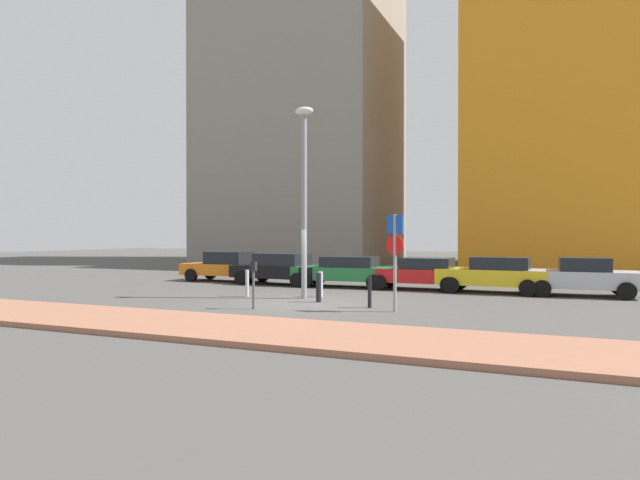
# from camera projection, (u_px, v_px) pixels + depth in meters

# --- Properties ---
(ground_plane) EXTENTS (120.00, 120.00, 0.00)m
(ground_plane) POSITION_uv_depth(u_px,v_px,m) (307.00, 303.00, 18.71)
(ground_plane) COLOR #4C4947
(sidewalk_brick) EXTENTS (40.00, 3.31, 0.14)m
(sidewalk_brick) POSITION_uv_depth(u_px,v_px,m) (210.00, 327.00, 13.51)
(sidewalk_brick) COLOR #9E664C
(sidewalk_brick) RESTS_ON ground
(parked_car_orange) EXTENTS (4.62, 1.95, 1.48)m
(parked_car_orange) POSITION_uv_depth(u_px,v_px,m) (228.00, 266.00, 27.59)
(parked_car_orange) COLOR orange
(parked_car_orange) RESTS_ON ground
(parked_car_black) EXTENTS (4.49, 2.27, 1.45)m
(parked_car_black) POSITION_uv_depth(u_px,v_px,m) (280.00, 268.00, 25.90)
(parked_car_black) COLOR black
(parked_car_black) RESTS_ON ground
(parked_car_green) EXTENTS (4.64, 2.32, 1.35)m
(parked_car_green) POSITION_uv_depth(u_px,v_px,m) (346.00, 271.00, 24.64)
(parked_car_green) COLOR #237238
(parked_car_green) RESTS_ON ground
(parked_car_red) EXTENTS (4.22, 2.11, 1.35)m
(parked_car_red) POSITION_uv_depth(u_px,v_px,m) (420.00, 273.00, 23.47)
(parked_car_red) COLOR red
(parked_car_red) RESTS_ON ground
(parked_car_yellow) EXTENTS (4.24, 2.17, 1.44)m
(parked_car_yellow) POSITION_uv_depth(u_px,v_px,m) (494.00, 274.00, 22.16)
(parked_car_yellow) COLOR gold
(parked_car_yellow) RESTS_ON ground
(parked_car_silver) EXTENTS (4.14, 2.18, 1.46)m
(parked_car_silver) POSITION_uv_depth(u_px,v_px,m) (582.00, 276.00, 20.94)
(parked_car_silver) COLOR #B7BABF
(parked_car_silver) RESTS_ON ground
(parking_sign_post) EXTENTS (0.58, 0.20, 2.93)m
(parking_sign_post) POSITION_uv_depth(u_px,v_px,m) (395.00, 250.00, 16.63)
(parking_sign_post) COLOR gray
(parking_sign_post) RESTS_ON ground
(parking_meter) EXTENTS (0.18, 0.14, 1.47)m
(parking_meter) POSITION_uv_depth(u_px,v_px,m) (254.00, 279.00, 17.27)
(parking_meter) COLOR #4C4C51
(parking_meter) RESTS_ON ground
(street_lamp) EXTENTS (0.70, 0.36, 6.96)m
(street_lamp) POSITION_uv_depth(u_px,v_px,m) (304.00, 186.00, 20.15)
(street_lamp) COLOR gray
(street_lamp) RESTS_ON ground
(traffic_bollard_near) EXTENTS (0.17, 0.17, 0.95)m
(traffic_bollard_near) POSITION_uv_depth(u_px,v_px,m) (321.00, 284.00, 20.65)
(traffic_bollard_near) COLOR #B7B7BC
(traffic_bollard_near) RESTS_ON ground
(traffic_bollard_mid) EXTENTS (0.18, 0.18, 1.00)m
(traffic_bollard_mid) POSITION_uv_depth(u_px,v_px,m) (319.00, 288.00, 19.04)
(traffic_bollard_mid) COLOR black
(traffic_bollard_mid) RESTS_ON ground
(traffic_bollard_far) EXTENTS (0.13, 0.13, 1.01)m
(traffic_bollard_far) POSITION_uv_depth(u_px,v_px,m) (247.00, 283.00, 20.75)
(traffic_bollard_far) COLOR #B7B7BC
(traffic_bollard_far) RESTS_ON ground
(traffic_bollard_edge) EXTENTS (0.12, 0.12, 1.00)m
(traffic_bollard_edge) POSITION_uv_depth(u_px,v_px,m) (370.00, 292.00, 17.58)
(traffic_bollard_edge) COLOR black
(traffic_bollard_edge) RESTS_ON ground
(building_colorful_midrise) EXTENTS (18.06, 14.37, 27.57)m
(building_colorful_midrise) POSITION_uv_depth(u_px,v_px,m) (599.00, 79.00, 40.75)
(building_colorful_midrise) COLOR orange
(building_colorful_midrise) RESTS_ON ground
(building_under_construction) EXTENTS (15.66, 12.57, 25.94)m
(building_under_construction) POSITION_uv_depth(u_px,v_px,m) (302.00, 115.00, 49.36)
(building_under_construction) COLOR gray
(building_under_construction) RESTS_ON ground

